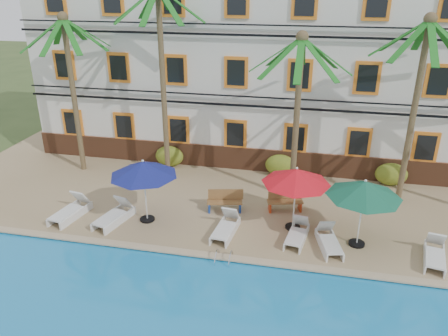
% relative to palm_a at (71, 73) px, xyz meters
% --- Properties ---
extents(ground, '(100.00, 100.00, 0.00)m').
position_rel_palm_a_xyz_m(ground, '(9.21, -5.29, -5.23)').
color(ground, '#384C23').
rests_on(ground, ground).
extents(pool_deck, '(30.00, 12.00, 0.25)m').
position_rel_palm_a_xyz_m(pool_deck, '(9.21, -0.29, -5.10)').
color(pool_deck, tan).
rests_on(pool_deck, ground).
extents(pool_coping, '(30.00, 0.35, 0.06)m').
position_rel_palm_a_xyz_m(pool_coping, '(9.21, -6.19, -4.95)').
color(pool_coping, tan).
rests_on(pool_coping, pool_deck).
extents(hotel_building, '(25.40, 6.44, 10.22)m').
position_rel_palm_a_xyz_m(hotel_building, '(9.21, 4.69, 0.15)').
color(hotel_building, silver).
rests_on(hotel_building, pool_deck).
extents(palm_a, '(4.12, 4.12, 7.76)m').
position_rel_palm_a_xyz_m(palm_a, '(0.00, 0.00, 0.00)').
color(palm_a, brown).
rests_on(palm_a, pool_deck).
extents(palm_b, '(4.12, 4.12, 9.05)m').
position_rel_palm_a_xyz_m(palm_b, '(4.57, 0.12, 0.74)').
color(palm_b, brown).
rests_on(palm_b, pool_deck).
extents(palm_c, '(4.12, 4.12, 7.29)m').
position_rel_palm_a_xyz_m(palm_c, '(10.80, -0.99, -0.27)').
color(palm_c, brown).
rests_on(palm_c, pool_deck).
extents(palm_d, '(4.12, 4.12, 7.99)m').
position_rel_palm_a_xyz_m(palm_d, '(15.45, -0.51, 0.14)').
color(palm_d, brown).
rests_on(palm_d, pool_deck).
extents(shrub_left, '(1.50, 0.90, 1.10)m').
position_rel_palm_a_xyz_m(shrub_left, '(4.26, 1.31, -4.43)').
color(shrub_left, '#1D601B').
rests_on(shrub_left, pool_deck).
extents(shrub_mid, '(1.50, 0.90, 1.10)m').
position_rel_palm_a_xyz_m(shrub_mid, '(10.07, 1.31, -4.43)').
color(shrub_mid, '#1D601B').
rests_on(shrub_mid, pool_deck).
extents(shrub_right, '(1.50, 0.90, 1.10)m').
position_rel_palm_a_xyz_m(shrub_right, '(15.35, 1.31, -4.43)').
color(shrub_right, '#1D601B').
rests_on(shrub_right, pool_deck).
extents(umbrella_blue, '(2.70, 2.70, 2.69)m').
position_rel_palm_a_xyz_m(umbrella_blue, '(5.15, -4.26, -2.67)').
color(umbrella_blue, black).
rests_on(umbrella_blue, pool_deck).
extents(umbrella_red, '(2.65, 2.65, 2.65)m').
position_rel_palm_a_xyz_m(umbrella_red, '(11.04, -3.63, -2.72)').
color(umbrella_red, black).
rests_on(umbrella_red, pool_deck).
extents(umbrella_green, '(2.70, 2.70, 2.69)m').
position_rel_palm_a_xyz_m(umbrella_green, '(13.46, -4.33, -2.68)').
color(umbrella_green, black).
rests_on(umbrella_green, pool_deck).
extents(lounger_a, '(1.07, 2.12, 0.95)m').
position_rel_palm_a_xyz_m(lounger_a, '(1.96, -4.66, -4.67)').
color(lounger_a, silver).
rests_on(lounger_a, pool_deck).
extents(lounger_b, '(1.18, 2.11, 0.94)m').
position_rel_palm_a_xyz_m(lounger_b, '(3.90, -4.66, -4.67)').
color(lounger_b, silver).
rests_on(lounger_b, pool_deck).
extents(lounger_c, '(0.88, 1.98, 0.91)m').
position_rel_palm_a_xyz_m(lounger_c, '(8.52, -4.61, -4.68)').
color(lounger_c, silver).
rests_on(lounger_c, pool_deck).
extents(lounger_d, '(0.91, 1.87, 0.85)m').
position_rel_palm_a_xyz_m(lounger_d, '(11.25, -4.47, -4.70)').
color(lounger_d, silver).
rests_on(lounger_d, pool_deck).
extents(lounger_e, '(1.07, 1.93, 0.86)m').
position_rel_palm_a_xyz_m(lounger_e, '(12.42, -4.73, -4.70)').
color(lounger_e, silver).
rests_on(lounger_e, pool_deck).
extents(lounger_f, '(1.00, 1.95, 0.88)m').
position_rel_palm_a_xyz_m(lounger_f, '(16.05, -4.84, -4.69)').
color(lounger_f, silver).
rests_on(lounger_f, pool_deck).
extents(bench_left, '(1.57, 0.78, 0.93)m').
position_rel_palm_a_xyz_m(bench_left, '(8.09, -2.77, -4.51)').
color(bench_left, olive).
rests_on(bench_left, pool_deck).
extents(bench_right, '(1.57, 0.84, 0.93)m').
position_rel_palm_a_xyz_m(bench_right, '(10.59, -2.20, -4.51)').
color(bench_right, olive).
rests_on(bench_right, pool_deck).
extents(pool_ladder, '(0.54, 0.74, 0.74)m').
position_rel_palm_a_xyz_m(pool_ladder, '(8.80, -6.29, -4.98)').
color(pool_ladder, silver).
rests_on(pool_ladder, ground).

